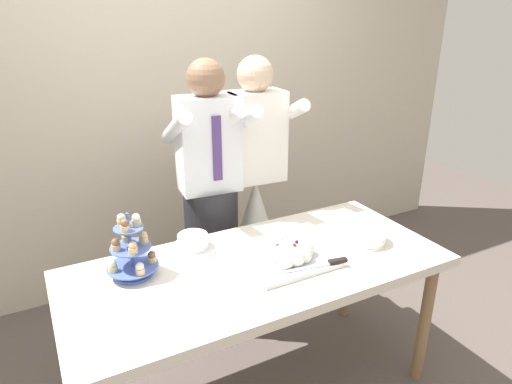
{
  "coord_description": "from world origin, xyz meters",
  "views": [
    {
      "loc": [
        -0.87,
        -1.63,
        1.87
      ],
      "look_at": [
        0.07,
        0.15,
        1.07
      ],
      "focal_mm": 31.63,
      "sensor_mm": 36.0,
      "label": 1
    }
  ],
  "objects_px": {
    "cupcake_stand": "(131,252)",
    "plate_stack": "(366,236)",
    "person_bride": "(255,229)",
    "main_cake_tray": "(290,254)",
    "round_cake": "(193,243)",
    "dessert_table": "(259,277)",
    "person_groom": "(211,216)"
  },
  "relations": [
    {
      "from": "dessert_table",
      "to": "round_cake",
      "type": "height_order",
      "value": "round_cake"
    },
    {
      "from": "dessert_table",
      "to": "person_groom",
      "type": "bearing_deg",
      "value": 87.15
    },
    {
      "from": "round_cake",
      "to": "person_groom",
      "type": "distance_m",
      "value": 0.46
    },
    {
      "from": "cupcake_stand",
      "to": "person_bride",
      "type": "bearing_deg",
      "value": 29.77
    },
    {
      "from": "main_cake_tray",
      "to": "plate_stack",
      "type": "xyz_separation_m",
      "value": [
        0.45,
        -0.01,
        -0.01
      ]
    },
    {
      "from": "main_cake_tray",
      "to": "round_cake",
      "type": "relative_size",
      "value": 1.81
    },
    {
      "from": "main_cake_tray",
      "to": "cupcake_stand",
      "type": "bearing_deg",
      "value": 160.83
    },
    {
      "from": "person_groom",
      "to": "round_cake",
      "type": "bearing_deg",
      "value": -123.72
    },
    {
      "from": "person_groom",
      "to": "person_bride",
      "type": "relative_size",
      "value": 1.0
    },
    {
      "from": "round_cake",
      "to": "person_bride",
      "type": "bearing_deg",
      "value": 35.68
    },
    {
      "from": "main_cake_tray",
      "to": "round_cake",
      "type": "height_order",
      "value": "main_cake_tray"
    },
    {
      "from": "plate_stack",
      "to": "cupcake_stand",
      "type": "bearing_deg",
      "value": 167.81
    },
    {
      "from": "person_bride",
      "to": "dessert_table",
      "type": "bearing_deg",
      "value": -116.65
    },
    {
      "from": "cupcake_stand",
      "to": "plate_stack",
      "type": "xyz_separation_m",
      "value": [
        1.13,
        -0.24,
        -0.08
      ]
    },
    {
      "from": "dessert_table",
      "to": "person_bride",
      "type": "xyz_separation_m",
      "value": [
        0.34,
        0.69,
        -0.12
      ]
    },
    {
      "from": "round_cake",
      "to": "dessert_table",
      "type": "bearing_deg",
      "value": -51.69
    },
    {
      "from": "person_bride",
      "to": "cupcake_stand",
      "type": "bearing_deg",
      "value": -150.23
    },
    {
      "from": "dessert_table",
      "to": "cupcake_stand",
      "type": "height_order",
      "value": "cupcake_stand"
    },
    {
      "from": "cupcake_stand",
      "to": "person_groom",
      "type": "height_order",
      "value": "person_groom"
    },
    {
      "from": "cupcake_stand",
      "to": "round_cake",
      "type": "bearing_deg",
      "value": 17.51
    },
    {
      "from": "plate_stack",
      "to": "person_groom",
      "type": "height_order",
      "value": "person_groom"
    },
    {
      "from": "cupcake_stand",
      "to": "plate_stack",
      "type": "relative_size",
      "value": 1.45
    },
    {
      "from": "dessert_table",
      "to": "person_bride",
      "type": "height_order",
      "value": "person_bride"
    },
    {
      "from": "cupcake_stand",
      "to": "main_cake_tray",
      "type": "xyz_separation_m",
      "value": [
        0.68,
        -0.24,
        -0.07
      ]
    },
    {
      "from": "main_cake_tray",
      "to": "person_groom",
      "type": "relative_size",
      "value": 0.26
    },
    {
      "from": "dessert_table",
      "to": "main_cake_tray",
      "type": "relative_size",
      "value": 4.14
    },
    {
      "from": "round_cake",
      "to": "plate_stack",
      "type": "bearing_deg",
      "value": -23.1
    },
    {
      "from": "person_groom",
      "to": "plate_stack",
      "type": "bearing_deg",
      "value": -52.51
    },
    {
      "from": "round_cake",
      "to": "person_bride",
      "type": "xyz_separation_m",
      "value": [
        0.57,
        0.41,
        -0.23
      ]
    },
    {
      "from": "plate_stack",
      "to": "person_bride",
      "type": "relative_size",
      "value": 0.13
    },
    {
      "from": "dessert_table",
      "to": "plate_stack",
      "type": "height_order",
      "value": "plate_stack"
    },
    {
      "from": "plate_stack",
      "to": "person_bride",
      "type": "bearing_deg",
      "value": 108.13
    }
  ]
}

